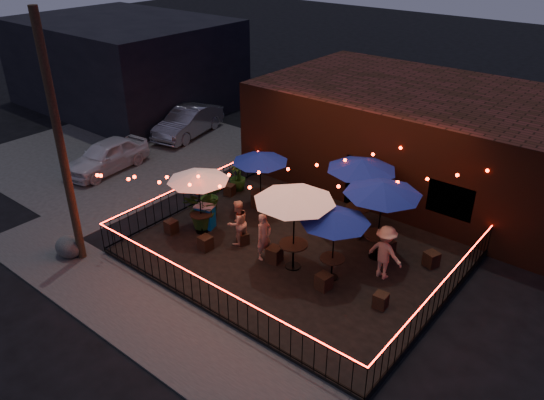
{
  "coord_description": "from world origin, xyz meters",
  "views": [
    {
      "loc": [
        8.81,
        -10.05,
        9.94
      ],
      "look_at": [
        -1.45,
        2.56,
        1.38
      ],
      "focal_mm": 35.0,
      "sensor_mm": 36.0,
      "label": 1
    }
  ],
  "objects_px": {
    "cafe_table_0": "(198,177)",
    "cafe_table_1": "(260,158)",
    "utility_pole": "(61,146)",
    "cafe_table_3": "(362,165)",
    "cafe_table_5": "(383,189)",
    "boulder": "(69,247)",
    "cafe_table_2": "(294,196)",
    "cooler": "(205,216)",
    "cafe_table_4": "(335,218)"
  },
  "relations": [
    {
      "from": "cafe_table_3",
      "to": "cooler",
      "type": "xyz_separation_m",
      "value": [
        -4.24,
        -3.42,
        -2.0
      ]
    },
    {
      "from": "cooler",
      "to": "cafe_table_1",
      "type": "bearing_deg",
      "value": 56.7
    },
    {
      "from": "cafe_table_5",
      "to": "boulder",
      "type": "height_order",
      "value": "cafe_table_5"
    },
    {
      "from": "cafe_table_2",
      "to": "cafe_table_3",
      "type": "distance_m",
      "value": 3.43
    },
    {
      "from": "cafe_table_2",
      "to": "cafe_table_3",
      "type": "xyz_separation_m",
      "value": [
        0.3,
        3.41,
        -0.1
      ]
    },
    {
      "from": "cafe_table_1",
      "to": "cafe_table_4",
      "type": "distance_m",
      "value": 4.97
    },
    {
      "from": "cafe_table_5",
      "to": "boulder",
      "type": "distance_m",
      "value": 10.44
    },
    {
      "from": "cafe_table_3",
      "to": "cafe_table_5",
      "type": "relative_size",
      "value": 0.94
    },
    {
      "from": "utility_pole",
      "to": "cooler",
      "type": "bearing_deg",
      "value": 63.21
    },
    {
      "from": "cafe_table_3",
      "to": "cooler",
      "type": "relative_size",
      "value": 3.03
    },
    {
      "from": "cafe_table_2",
      "to": "boulder",
      "type": "bearing_deg",
      "value": -147.32
    },
    {
      "from": "cafe_table_2",
      "to": "cooler",
      "type": "distance_m",
      "value": 4.47
    },
    {
      "from": "cafe_table_0",
      "to": "cafe_table_2",
      "type": "xyz_separation_m",
      "value": [
        3.82,
        0.32,
        0.37
      ]
    },
    {
      "from": "cafe_table_0",
      "to": "utility_pole",
      "type": "bearing_deg",
      "value": -120.4
    },
    {
      "from": "cafe_table_2",
      "to": "cafe_table_0",
      "type": "bearing_deg",
      "value": -175.23
    },
    {
      "from": "cafe_table_4",
      "to": "cooler",
      "type": "relative_size",
      "value": 2.89
    },
    {
      "from": "cafe_table_4",
      "to": "cafe_table_5",
      "type": "distance_m",
      "value": 1.99
    },
    {
      "from": "utility_pole",
      "to": "cafe_table_5",
      "type": "bearing_deg",
      "value": 38.2
    },
    {
      "from": "cafe_table_2",
      "to": "cafe_table_4",
      "type": "distance_m",
      "value": 1.37
    },
    {
      "from": "utility_pole",
      "to": "cafe_table_0",
      "type": "xyz_separation_m",
      "value": [
        2.07,
        3.52,
        -1.68
      ]
    },
    {
      "from": "utility_pole",
      "to": "cafe_table_1",
      "type": "height_order",
      "value": "utility_pole"
    },
    {
      "from": "cafe_table_4",
      "to": "cooler",
      "type": "xyz_separation_m",
      "value": [
        -5.23,
        -0.28,
        -1.68
      ]
    },
    {
      "from": "cafe_table_0",
      "to": "cooler",
      "type": "relative_size",
      "value": 2.83
    },
    {
      "from": "utility_pole",
      "to": "cafe_table_1",
      "type": "distance_m",
      "value": 6.88
    },
    {
      "from": "cafe_table_1",
      "to": "cafe_table_3",
      "type": "relative_size",
      "value": 0.92
    },
    {
      "from": "cafe_table_0",
      "to": "cafe_table_3",
      "type": "distance_m",
      "value": 5.56
    },
    {
      "from": "cafe_table_3",
      "to": "utility_pole",
      "type": "bearing_deg",
      "value": -130.42
    },
    {
      "from": "utility_pole",
      "to": "boulder",
      "type": "relative_size",
      "value": 8.6
    },
    {
      "from": "cafe_table_0",
      "to": "cafe_table_5",
      "type": "relative_size",
      "value": 0.87
    },
    {
      "from": "cafe_table_4",
      "to": "cooler",
      "type": "distance_m",
      "value": 5.5
    },
    {
      "from": "cafe_table_1",
      "to": "cooler",
      "type": "distance_m",
      "value": 2.9
    },
    {
      "from": "cafe_table_0",
      "to": "cooler",
      "type": "distance_m",
      "value": 1.75
    },
    {
      "from": "cafe_table_0",
      "to": "cafe_table_3",
      "type": "height_order",
      "value": "cafe_table_3"
    },
    {
      "from": "cafe_table_2",
      "to": "cafe_table_5",
      "type": "distance_m",
      "value": 2.81
    },
    {
      "from": "cafe_table_0",
      "to": "cafe_table_1",
      "type": "height_order",
      "value": "cafe_table_0"
    },
    {
      "from": "cafe_table_0",
      "to": "cooler",
      "type": "xyz_separation_m",
      "value": [
        -0.13,
        0.32,
        -1.72
      ]
    },
    {
      "from": "utility_pole",
      "to": "cafe_table_3",
      "type": "bearing_deg",
      "value": 49.58
    },
    {
      "from": "cafe_table_0",
      "to": "cafe_table_1",
      "type": "xyz_separation_m",
      "value": [
        0.54,
        2.6,
        -0.05
      ]
    },
    {
      "from": "cafe_table_1",
      "to": "cafe_table_4",
      "type": "xyz_separation_m",
      "value": [
        4.55,
        -2.0,
        0.02
      ]
    },
    {
      "from": "cafe_table_0",
      "to": "cafe_table_1",
      "type": "distance_m",
      "value": 2.66
    },
    {
      "from": "utility_pole",
      "to": "boulder",
      "type": "bearing_deg",
      "value": -154.55
    },
    {
      "from": "cafe_table_3",
      "to": "boulder",
      "type": "bearing_deg",
      "value": -131.5
    },
    {
      "from": "cooler",
      "to": "cafe_table_5",
      "type": "bearing_deg",
      "value": 4.03
    },
    {
      "from": "cafe_table_3",
      "to": "cooler",
      "type": "distance_m",
      "value": 5.8
    },
    {
      "from": "cafe_table_4",
      "to": "boulder",
      "type": "bearing_deg",
      "value": -150.3
    },
    {
      "from": "cafe_table_2",
      "to": "cafe_table_4",
      "type": "xyz_separation_m",
      "value": [
        1.28,
        0.28,
        -0.41
      ]
    },
    {
      "from": "boulder",
      "to": "cafe_table_4",
      "type": "bearing_deg",
      "value": 29.7
    },
    {
      "from": "cafe_table_1",
      "to": "cafe_table_2",
      "type": "bearing_deg",
      "value": -34.85
    },
    {
      "from": "utility_pole",
      "to": "cafe_table_3",
      "type": "height_order",
      "value": "utility_pole"
    },
    {
      "from": "cafe_table_1",
      "to": "cafe_table_2",
      "type": "xyz_separation_m",
      "value": [
        3.27,
        -2.28,
        0.43
      ]
    }
  ]
}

